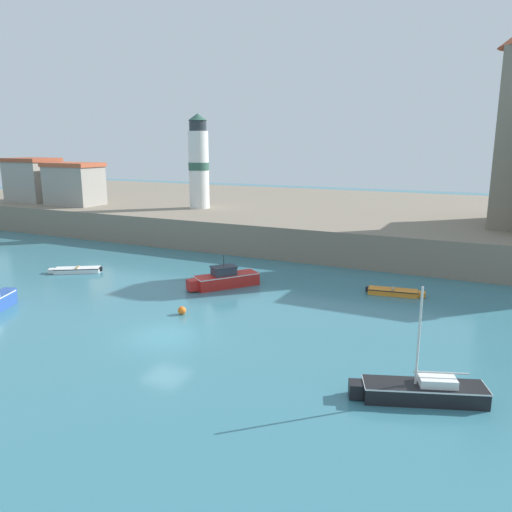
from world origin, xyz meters
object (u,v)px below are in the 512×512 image
object	(u,v)px
sailboat_black_3	(422,390)
dinghy_white_4	(76,270)
motorboat_red_1	(225,279)
harbor_shed_mid_row	(74,184)
mooring_buoy	(182,310)
lighthouse	(199,163)
harbor_shed_near_wharf	(33,180)
dinghy_orange_2	(394,292)

from	to	relation	value
sailboat_black_3	dinghy_white_4	bearing A→B (deg)	161.87
motorboat_red_1	harbor_shed_mid_row	distance (m)	33.99
mooring_buoy	lighthouse	xyz separation A→B (m)	(-14.78, 25.75, 8.17)
harbor_shed_near_wharf	harbor_shed_mid_row	bearing A→B (deg)	-4.20
dinghy_white_4	harbor_shed_near_wharf	world-z (taller)	harbor_shed_near_wharf
harbor_shed_mid_row	motorboat_red_1	bearing A→B (deg)	-26.31
sailboat_black_3	dinghy_orange_2	bearing A→B (deg)	104.90
motorboat_red_1	mooring_buoy	bearing A→B (deg)	-84.41
harbor_shed_near_wharf	lighthouse	bearing A→B (deg)	8.31
dinghy_white_4	motorboat_red_1	bearing A→B (deg)	7.61
sailboat_black_3	lighthouse	xyz separation A→B (m)	(-30.22, 30.46, 7.97)
motorboat_red_1	dinghy_white_4	size ratio (longest dim) A/B	1.29
motorboat_red_1	sailboat_black_3	size ratio (longest dim) A/B	0.92
dinghy_orange_2	dinghy_white_4	world-z (taller)	dinghy_white_4
mooring_buoy	harbor_shed_near_wharf	size ratio (longest dim) A/B	0.08
sailboat_black_3	lighthouse	size ratio (longest dim) A/B	0.52
dinghy_orange_2	harbor_shed_near_wharf	size ratio (longest dim) A/B	0.66
motorboat_red_1	sailboat_black_3	world-z (taller)	sailboat_black_3
sailboat_black_3	harbor_shed_mid_row	bearing A→B (deg)	150.30
dinghy_white_4	mooring_buoy	bearing A→B (deg)	-19.37
harbor_shed_near_wharf	sailboat_black_3	bearing A→B (deg)	-26.43
dinghy_white_4	harbor_shed_near_wharf	size ratio (longest dim) A/B	0.64
sailboat_black_3	harbor_shed_near_wharf	distance (m)	60.80
sailboat_black_3	mooring_buoy	size ratio (longest dim) A/B	10.80
mooring_buoy	harbor_shed_mid_row	xyz separation A→B (m)	(-30.78, 21.65, 5.51)
motorboat_red_1	sailboat_black_3	xyz separation A→B (m)	(16.10, -11.48, -0.15)
dinghy_white_4	harbor_shed_mid_row	world-z (taller)	harbor_shed_mid_row
dinghy_white_4	lighthouse	world-z (taller)	lighthouse
mooring_buoy	lighthouse	distance (m)	30.79
motorboat_red_1	mooring_buoy	xyz separation A→B (m)	(0.66, -6.76, -0.35)
sailboat_black_3	mooring_buoy	bearing A→B (deg)	163.03
lighthouse	harbor_shed_near_wharf	xyz separation A→B (m)	(-24.00, -3.51, -2.42)
dinghy_white_4	lighthouse	bearing A→B (deg)	91.80
dinghy_orange_2	sailboat_black_3	world-z (taller)	sailboat_black_3
motorboat_red_1	dinghy_orange_2	world-z (taller)	motorboat_red_1
dinghy_white_4	harbor_shed_near_wharf	distance (m)	30.65
dinghy_orange_2	sailboat_black_3	bearing A→B (deg)	-75.10
dinghy_orange_2	lighthouse	distance (m)	31.52
dinghy_orange_2	mooring_buoy	world-z (taller)	mooring_buoy
sailboat_black_3	mooring_buoy	distance (m)	16.14
dinghy_white_4	harbor_shed_mid_row	size ratio (longest dim) A/B	0.57
dinghy_orange_2	dinghy_white_4	bearing A→B (deg)	-168.21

